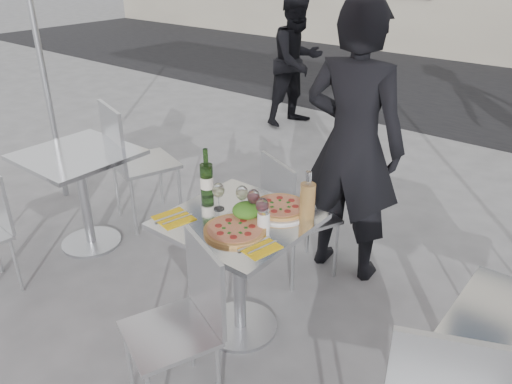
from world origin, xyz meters
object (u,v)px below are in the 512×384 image
Objects in this scene: chair_near at (186,314)px; wineglass_red_b at (262,206)px; woman_diner at (353,146)px; carafe at (307,202)px; sugar_shaker at (264,219)px; salad_plate at (246,212)px; wineglass_white_b at (242,194)px; pizza_far at (280,208)px; side_chair_lfar at (131,155)px; napkin_left at (174,218)px; chair_far at (291,209)px; wine_bottle at (207,179)px; wineglass_white_a at (218,191)px; main_table at (239,252)px; wineglass_red_a at (253,198)px; pedestrian_a at (297,61)px; side_table_left at (81,180)px; napkin_right at (257,246)px; pizza_near at (235,230)px.

wineglass_red_b is (0.02, 0.55, 0.35)m from chair_near.
woman_diner is 11.62× the size of wineglass_red_b.
carafe is 0.25m from sugar_shaker.
woman_diner reaches higher than salad_plate.
chair_near reaches higher than sugar_shaker.
chair_near is 5.46× the size of wineglass_red_b.
wineglass_white_b is at bearing 161.25° from sugar_shaker.
carafe is at bearing -5.25° from pizza_far.
side_chair_lfar is 1.53m from wineglass_white_b.
napkin_left is (1.22, -0.66, 0.16)m from side_chair_lfar.
wine_bottle is at bearing 91.30° from chair_far.
woman_diner is at bearing 72.22° from wineglass_white_a.
main_table is at bearing 121.59° from chair_far.
sugar_shaker is at bearing -30.01° from wineglass_red_a.
pizza_far is (0.21, -0.41, 0.25)m from chair_far.
pedestrian_a is at bearing 116.50° from wine_bottle.
pizza_far is at bearing -170.21° from side_chair_lfar.
salad_plate reaches higher than main_table.
chair_far is at bearing 47.30° from woman_diner.
wineglass_white_b reaches higher than side_table_left.
salad_plate is at bearing -111.72° from wineglass_red_a.
pedestrian_a is at bearing 120.64° from salad_plate.
sugar_shaker reaches higher than napkin_left.
napkin_left is 1.01× the size of napkin_right.
wineglass_red_b is (1.64, 0.03, 0.32)m from side_table_left.
side_table_left is 1.54m from chair_far.
wine_bottle is 2.76× the size of sugar_shaker.
wineglass_white_b and wineglass_red_a have the same top height.
wine_bottle is 1.87× the size of wineglass_white_b.
chair_near reaches higher than napkin_right.
sugar_shaker is at bearing 84.94° from woman_diner.
chair_near is at bearing -26.02° from napkin_left.
side_chair_lfar is 3.13× the size of pizza_near.
woman_diner reaches higher than wineglass_red_b.
wineglass_red_b is at bearing 134.37° from chair_far.
chair_far is 0.66m from salad_plate.
pedestrian_a is 3.87m from salad_plate.
wineglass_white_b is 0.39m from napkin_left.
pedestrian_a reaches higher than side_table_left.
pizza_near is (0.08, -0.11, 0.22)m from main_table.
pedestrian_a is 3.93m from wineglass_red_b.
chair_far is 3.97× the size of salad_plate.
pizza_far is (0.04, 0.33, 0.01)m from pizza_near.
wineglass_red_a is (1.53, -0.37, 0.26)m from side_chair_lfar.
side_table_left is at bearing -175.88° from wine_bottle.
side_table_left is 1.50m from wineglass_white_b.
chair_near is at bearing -82.84° from wineglass_red_a.
side_table_left is 0.86× the size of chair_far.
wine_bottle reaches higher than wineglass_white_a.
woman_diner is at bearing 87.87° from pizza_far.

